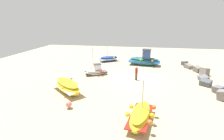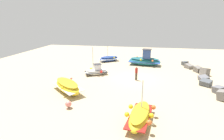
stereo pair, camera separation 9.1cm
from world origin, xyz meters
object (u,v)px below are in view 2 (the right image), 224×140
(fishing_boat_0, at_px, (140,116))
(mooring_buoy_0, at_px, (68,104))
(fishing_boat_2, at_px, (109,59))
(fishing_boat_4, at_px, (96,71))
(person_walking, at_px, (136,72))
(fishing_boat_1, at_px, (145,60))
(fishing_boat_3, at_px, (67,86))

(fishing_boat_0, xyz_separation_m, mooring_buoy_0, (-1.02, -5.93, -0.14))
(fishing_boat_0, xyz_separation_m, fishing_boat_2, (-18.16, -5.97, -0.03))
(fishing_boat_0, xyz_separation_m, fishing_boat_4, (-10.33, -6.10, -0.03))
(fishing_boat_2, xyz_separation_m, person_walking, (9.04, 5.22, 0.51))
(mooring_buoy_0, bearing_deg, person_walking, 147.41)
(fishing_boat_1, xyz_separation_m, mooring_buoy_0, (15.58, -6.11, -0.43))
(mooring_buoy_0, bearing_deg, fishing_boat_2, -179.85)
(fishing_boat_1, height_order, fishing_boat_3, fishing_boat_1)
(fishing_boat_1, relative_size, mooring_buoy_0, 8.16)
(fishing_boat_1, relative_size, fishing_boat_2, 1.43)
(fishing_boat_3, height_order, mooring_buoy_0, fishing_boat_3)
(fishing_boat_1, bearing_deg, fishing_boat_2, 171.76)
(person_walking, bearing_deg, mooring_buoy_0, 121.03)
(fishing_boat_4, relative_size, person_walking, 2.21)
(fishing_boat_1, height_order, fishing_boat_4, fishing_boat_4)
(fishing_boat_0, bearing_deg, fishing_boat_2, -152.46)
(fishing_boat_0, xyz_separation_m, person_walking, (-9.12, -0.75, 0.48))
(fishing_boat_3, relative_size, fishing_boat_4, 1.15)
(mooring_buoy_0, bearing_deg, fishing_boat_4, -178.91)
(mooring_buoy_0, bearing_deg, fishing_boat_0, 80.25)
(fishing_boat_0, relative_size, fishing_boat_1, 0.79)
(fishing_boat_0, height_order, fishing_boat_1, fishing_boat_0)
(fishing_boat_4, height_order, mooring_buoy_0, fishing_boat_4)
(fishing_boat_2, relative_size, fishing_boat_4, 0.96)
(person_walking, bearing_deg, fishing_boat_1, -33.50)
(person_walking, bearing_deg, fishing_boat_2, 3.66)
(fishing_boat_2, bearing_deg, person_walking, -95.94)
(fishing_boat_2, bearing_deg, fishing_boat_3, -131.96)
(fishing_boat_1, bearing_deg, fishing_boat_3, -115.60)
(fishing_boat_1, relative_size, fishing_boat_4, 1.38)
(fishing_boat_3, bearing_deg, fishing_boat_4, 118.47)
(fishing_boat_1, xyz_separation_m, person_walking, (7.48, -0.93, 0.19))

